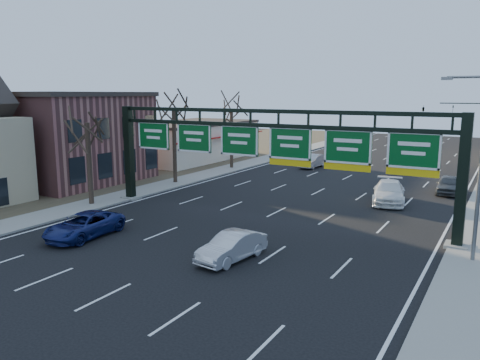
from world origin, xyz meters
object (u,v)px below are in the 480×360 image
Objects in this scene: car_white_wagon at (389,192)px; sign_gantry at (266,149)px; car_blue_suv at (84,225)px; car_silver_sedan at (232,247)px.

sign_gantry is at bearing -135.14° from car_white_wagon.
car_silver_sedan is at bearing 2.26° from car_blue_suv.
car_blue_suv is 22.06m from car_white_wagon.
car_silver_sedan is at bearing -74.85° from sign_gantry.
sign_gantry is 5.92× the size of car_silver_sedan.
sign_gantry is 4.94× the size of car_blue_suv.
car_white_wagon is (5.88, 9.00, -3.82)m from sign_gantry.
sign_gantry is 4.42× the size of car_white_wagon.
car_white_wagon is (13.09, 17.75, 0.12)m from car_blue_suv.
car_silver_sedan is (2.09, -7.70, -3.94)m from sign_gantry.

